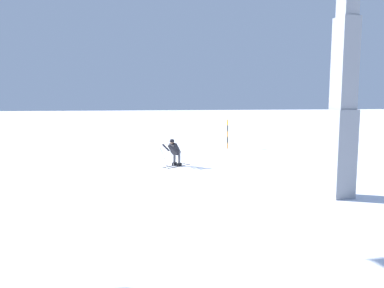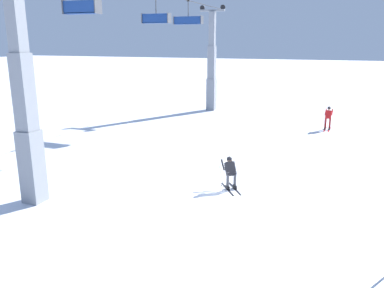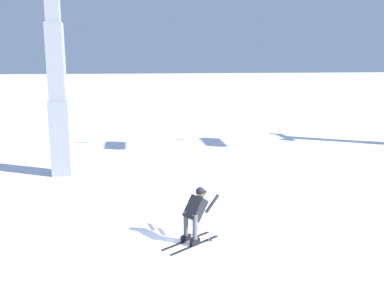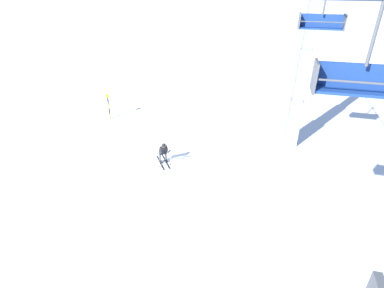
{
  "view_description": "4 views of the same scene",
  "coord_description": "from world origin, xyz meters",
  "views": [
    {
      "loc": [
        4.04,
        18.12,
        3.28
      ],
      "look_at": [
        -0.41,
        0.63,
        1.16
      ],
      "focal_mm": 33.26,
      "sensor_mm": 36.0,
      "label": 1
    },
    {
      "loc": [
        -15.83,
        -3.89,
        6.52
      ],
      "look_at": [
        1.23,
        2.55,
        1.69
      ],
      "focal_mm": 36.49,
      "sensor_mm": 36.0,
      "label": 2
    },
    {
      "loc": [
        -1.18,
        -9.61,
        4.68
      ],
      "look_at": [
        0.39,
        0.49,
        2.59
      ],
      "focal_mm": 38.86,
      "sensor_mm": 36.0,
      "label": 3
    },
    {
      "loc": [
        14.95,
        5.78,
        9.85
      ],
      "look_at": [
        0.43,
        2.1,
        1.53
      ],
      "focal_mm": 29.03,
      "sensor_mm": 36.0,
      "label": 4
    }
  ],
  "objects": [
    {
      "name": "ground_plane",
      "position": [
        0.0,
        0.0,
        0.0
      ],
      "size": [
        260.0,
        260.0,
        0.0
      ],
      "primitive_type": "plane",
      "color": "white"
    },
    {
      "name": "skier_carving_main",
      "position": [
        0.48,
        0.41,
        0.83
      ],
      "size": [
        1.7,
        1.41,
        1.58
      ],
      "color": "black",
      "rests_on": "ground_plane"
    },
    {
      "name": "lift_tower_near",
      "position": [
        -3.91,
        7.64,
        4.03
      ],
      "size": [
        0.77,
        2.76,
        9.68
      ],
      "color": "gray",
      "rests_on": "ground_plane"
    },
    {
      "name": "chairlift_seat_nearest",
      "position": [
        0.14,
        7.64,
        8.03
      ],
      "size": [
        0.61,
        1.83,
        1.87
      ],
      "color": "black"
    },
    {
      "name": "chairlift_seat_second",
      "position": [
        8.05,
        7.64,
        7.93
      ],
      "size": [
        0.61,
        1.9,
        1.97
      ],
      "color": "black"
    },
    {
      "name": "trail_marker_pole",
      "position": [
        -4.62,
        -5.66,
        1.12
      ],
      "size": [
        0.07,
        0.28,
        2.08
      ],
      "color": "orange",
      "rests_on": "ground_plane"
    }
  ]
}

